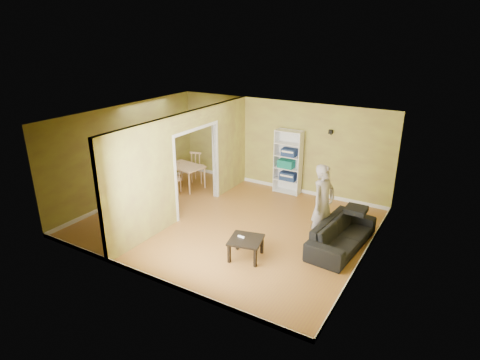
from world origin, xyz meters
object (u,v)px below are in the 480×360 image
Objects in this scene: chair_near at (174,178)px; coffee_table at (246,242)px; dining_table at (185,168)px; bookshelf at (289,162)px; person at (323,197)px; sofa at (342,230)px; chair_far at (198,166)px; chair_left at (165,168)px.

coffee_table is at bearing -52.56° from chair_near.
chair_near reaches higher than dining_table.
bookshelf is at bearing 24.05° from dining_table.
person is 3.19× the size of coffee_table.
bookshelf is (-2.32, 2.31, 0.52)m from sofa.
coffee_table is at bearing 122.94° from chair_far.
chair_left is (-0.70, -0.05, -0.11)m from dining_table.
sofa is at bearing -44.92° from bookshelf.
chair_left reaches higher than dining_table.
dining_table is at bearing -155.95° from bookshelf.
chair_near is 1.15m from chair_far.
person is 1.14× the size of bookshelf.
bookshelf is 1.83× the size of chair_far.
chair_near reaches higher than sofa.
bookshelf is 2.84m from chair_far.
person is 4.62m from chair_near.
chair_left is (-5.30, 0.97, -0.55)m from person.
dining_table is (-5.09, 1.07, 0.20)m from sofa.
chair_far is at bearing 88.04° from person.
bookshelf is at bearing 177.91° from chair_far.
chair_near is (-4.56, 0.47, -0.58)m from person.
chair_left is (-3.48, -1.29, -0.43)m from bookshelf.
coffee_table is 0.65× the size of chair_far.
chair_left is 0.90m from chair_near.
person is 2.08× the size of chair_far.
sofa is 3.31m from bookshelf.
chair_far is at bearing -166.67° from bookshelf.
person is at bearing 54.46° from coffee_table.
bookshelf reaches higher than chair_far.
dining_table is 1.08× the size of chair_far.
person is at bearing -51.12° from bookshelf.
chair_left reaches higher than coffee_table.
sofa is 1.93× the size of dining_table.
bookshelf reaches higher than dining_table.
chair_far is (-3.49, 3.10, 0.13)m from coffee_table.
bookshelf is 2.81× the size of coffee_table.
sofa is 3.21× the size of coffee_table.
chair_left is at bearing 122.45° from chair_near.
person is 1.95m from coffee_table.
bookshelf is 3.06m from dining_table.
sofa is 1.01× the size of person.
chair_far reaches higher than coffee_table.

